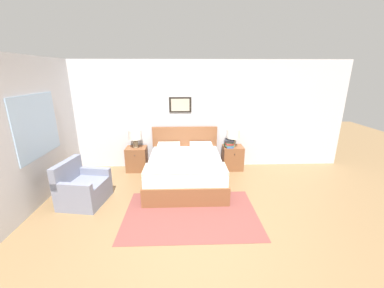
{
  "coord_description": "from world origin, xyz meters",
  "views": [
    {
      "loc": [
        -0.07,
        -2.94,
        2.33
      ],
      "look_at": [
        0.09,
        1.49,
        0.96
      ],
      "focal_mm": 22.0,
      "sensor_mm": 36.0,
      "label": 1
    }
  ],
  "objects_px": {
    "armchair": "(82,189)",
    "table_lamp_by_door": "(233,134)",
    "nightstand_near_window": "(137,159)",
    "table_lamp_near_window": "(135,135)",
    "bed": "(185,170)",
    "nightstand_by_door": "(233,158)"
  },
  "relations": [
    {
      "from": "bed",
      "to": "nightstand_near_window",
      "type": "relative_size",
      "value": 3.26
    },
    {
      "from": "table_lamp_near_window",
      "to": "bed",
      "type": "bearing_deg",
      "value": -32.28
    },
    {
      "from": "bed",
      "to": "table_lamp_near_window",
      "type": "height_order",
      "value": "bed"
    },
    {
      "from": "nightstand_by_door",
      "to": "table_lamp_near_window",
      "type": "height_order",
      "value": "table_lamp_near_window"
    },
    {
      "from": "nightstand_by_door",
      "to": "table_lamp_near_window",
      "type": "distance_m",
      "value": 2.43
    },
    {
      "from": "nightstand_near_window",
      "to": "table_lamp_by_door",
      "type": "relative_size",
      "value": 1.33
    },
    {
      "from": "nightstand_by_door",
      "to": "table_lamp_near_window",
      "type": "xyz_separation_m",
      "value": [
        -2.35,
        0.0,
        0.6
      ]
    },
    {
      "from": "bed",
      "to": "armchair",
      "type": "bearing_deg",
      "value": -159.34
    },
    {
      "from": "armchair",
      "to": "nightstand_near_window",
      "type": "xyz_separation_m",
      "value": [
        0.72,
        1.46,
        0.02
      ]
    },
    {
      "from": "bed",
      "to": "nightstand_by_door",
      "type": "height_order",
      "value": "bed"
    },
    {
      "from": "nightstand_near_window",
      "to": "table_lamp_near_window",
      "type": "xyz_separation_m",
      "value": [
        -0.0,
        0.0,
        0.6
      ]
    },
    {
      "from": "nightstand_by_door",
      "to": "table_lamp_near_window",
      "type": "bearing_deg",
      "value": 180.0
    },
    {
      "from": "nightstand_near_window",
      "to": "armchair",
      "type": "bearing_deg",
      "value": -116.31
    },
    {
      "from": "nightstand_near_window",
      "to": "table_lamp_by_door",
      "type": "xyz_separation_m",
      "value": [
        2.33,
        0.0,
        0.6
      ]
    },
    {
      "from": "nightstand_by_door",
      "to": "armchair",
      "type": "bearing_deg",
      "value": -154.6
    },
    {
      "from": "nightstand_by_door",
      "to": "nightstand_near_window",
      "type": "bearing_deg",
      "value": 180.0
    },
    {
      "from": "armchair",
      "to": "table_lamp_by_door",
      "type": "distance_m",
      "value": 3.44
    },
    {
      "from": "bed",
      "to": "nightstand_near_window",
      "type": "xyz_separation_m",
      "value": [
        -1.17,
        0.74,
        -0.01
      ]
    },
    {
      "from": "bed",
      "to": "table_lamp_by_door",
      "type": "xyz_separation_m",
      "value": [
        1.16,
        0.74,
        0.59
      ]
    },
    {
      "from": "bed",
      "to": "nightstand_near_window",
      "type": "distance_m",
      "value": 1.39
    },
    {
      "from": "armchair",
      "to": "nightstand_by_door",
      "type": "relative_size",
      "value": 1.5
    },
    {
      "from": "table_lamp_near_window",
      "to": "table_lamp_by_door",
      "type": "height_order",
      "value": "same"
    }
  ]
}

